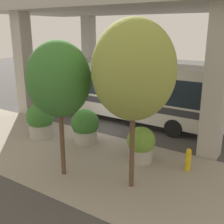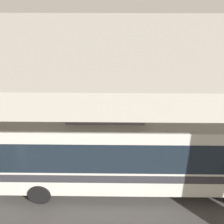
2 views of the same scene
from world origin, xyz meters
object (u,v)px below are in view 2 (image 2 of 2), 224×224
object	(u,v)px
planter_front	(119,122)
fire_hydrant	(31,127)
bus	(134,148)
planter_back	(158,115)
planter_middle	(65,121)
street_tree_near	(99,59)
street_tree_far	(55,55)

from	to	relation	value
planter_front	fire_hydrant	bearing A→B (deg)	-90.34
bus	planter_back	distance (m)	5.58
bus	planter_front	xyz separation A→B (m)	(-4.41, -0.63, -1.22)
planter_middle	street_tree_near	size ratio (longest dim) A/B	0.30
planter_front	street_tree_near	world-z (taller)	street_tree_near
street_tree_near	street_tree_far	size ratio (longest dim) A/B	0.88
street_tree_far	planter_middle	bearing A→B (deg)	18.80
bus	planter_middle	world-z (taller)	bus
planter_back	street_tree_near	xyz separation A→B (m)	(-2.32, -3.76, 2.88)
planter_front	planter_back	world-z (taller)	planter_back
bus	street_tree_far	size ratio (longest dim) A/B	2.11
planter_middle	street_tree_near	xyz separation A→B (m)	(-2.77, 2.01, 3.06)
fire_hydrant	street_tree_near	size ratio (longest dim) A/B	0.18
fire_hydrant	planter_front	world-z (taller)	planter_front
planter_front	planter_back	size ratio (longest dim) A/B	0.93
planter_middle	street_tree_near	distance (m)	4.59
planter_front	planter_middle	world-z (taller)	planter_front
bus	planter_middle	distance (m)	6.29
bus	street_tree_near	bearing A→B (deg)	-165.33
street_tree_far	bus	bearing A→B (deg)	34.56
bus	street_tree_far	bearing A→B (deg)	-145.44
fire_hydrant	planter_front	distance (m)	5.39
street_tree_far	planter_front	bearing A→B (deg)	59.63
bus	planter_front	bearing A→B (deg)	-171.91
fire_hydrant	street_tree_far	distance (m)	4.67
fire_hydrant	planter_back	xyz separation A→B (m)	(-0.72, 7.80, 0.47)
fire_hydrant	street_tree_near	bearing A→B (deg)	126.88
fire_hydrant	planter_middle	bearing A→B (deg)	97.42
planter_middle	planter_back	xyz separation A→B (m)	(-0.45, 5.76, 0.18)
bus	street_tree_near	size ratio (longest dim) A/B	2.41
street_tree_near	bus	bearing A→B (deg)	14.67
fire_hydrant	planter_front	xyz separation A→B (m)	(0.03, 5.38, 0.38)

